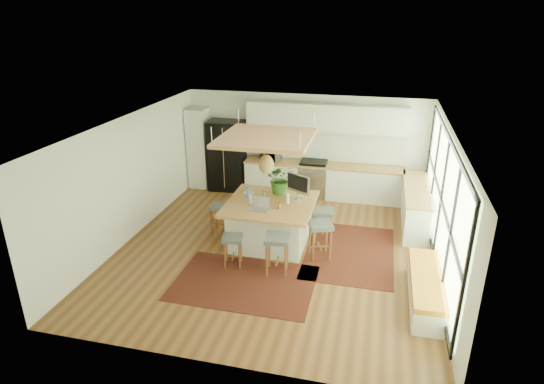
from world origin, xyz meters
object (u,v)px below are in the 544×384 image
(microwave, at_px, (271,154))
(island, at_px, (271,222))
(stool_right_front, at_px, (320,242))
(fridge, at_px, (227,157))
(stool_near_left, at_px, (233,250))
(monitor, at_px, (298,187))
(stool_left_side, at_px, (220,218))
(laptop, at_px, (259,205))
(stool_right_back, at_px, (323,226))
(island_plant, at_px, (280,182))
(stool_near_right, at_px, (277,256))

(microwave, bearing_deg, island, -64.20)
(stool_right_front, bearing_deg, island, 159.14)
(fridge, bearing_deg, stool_near_left, -73.61)
(stool_near_left, xyz_separation_m, microwave, (-0.22, 4.04, 0.74))
(monitor, distance_m, microwave, 2.81)
(stool_near_left, distance_m, monitor, 2.00)
(microwave, bearing_deg, stool_left_side, -88.35)
(island, bearing_deg, stool_right_front, -20.86)
(laptop, xyz_separation_m, microwave, (-0.57, 3.31, 0.05))
(stool_right_back, bearing_deg, island, -164.78)
(stool_left_side, xyz_separation_m, laptop, (1.07, -0.58, 0.70))
(island, distance_m, island_plant, 0.93)
(stool_left_side, bearing_deg, island_plant, 18.63)
(stool_near_left, bearing_deg, monitor, 56.36)
(island, relative_size, stool_right_front, 2.38)
(stool_left_side, distance_m, laptop, 1.40)
(island, bearing_deg, stool_right_back, 15.22)
(fridge, xyz_separation_m, stool_near_right, (2.37, -4.07, -0.57))
(monitor, bearing_deg, microwave, 145.92)
(fridge, bearing_deg, island_plant, -52.06)
(microwave, bearing_deg, stool_right_front, -48.72)
(laptop, bearing_deg, stool_left_side, 155.48)
(stool_right_front, bearing_deg, microwave, 119.10)
(stool_right_front, xyz_separation_m, island_plant, (-1.06, 1.01, 0.84))
(island, xyz_separation_m, laptop, (-0.13, -0.44, 0.58))
(fridge, relative_size, island, 1.06)
(island, relative_size, stool_near_right, 2.37)
(fridge, bearing_deg, stool_left_side, -78.37)
(monitor, relative_size, microwave, 1.18)
(laptop, bearing_deg, stool_near_left, -111.66)
(stool_near_right, height_order, laptop, laptop)
(island, distance_m, stool_right_back, 1.15)
(island, height_order, stool_left_side, island)
(stool_near_left, xyz_separation_m, stool_right_back, (1.59, 1.47, 0.00))
(stool_left_side, bearing_deg, stool_right_front, -13.82)
(stool_right_front, relative_size, monitor, 1.27)
(stool_near_left, xyz_separation_m, stool_left_side, (-0.72, 1.31, 0.00))
(fridge, bearing_deg, stool_near_right, -63.36)
(stool_left_side, relative_size, monitor, 1.13)
(stool_left_side, bearing_deg, monitor, 6.68)
(stool_near_left, height_order, laptop, laptop)
(island_plant, bearing_deg, laptop, -101.72)
(stool_near_right, distance_m, stool_left_side, 2.12)
(stool_near_left, relative_size, stool_left_side, 0.93)
(stool_left_side, height_order, island_plant, island_plant)
(stool_right_front, bearing_deg, fridge, 133.09)
(stool_right_front, height_order, stool_left_side, stool_right_front)
(laptop, bearing_deg, fridge, 122.73)
(stool_near_right, distance_m, stool_right_back, 1.66)
(fridge, xyz_separation_m, stool_left_side, (0.74, -2.72, -0.57))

